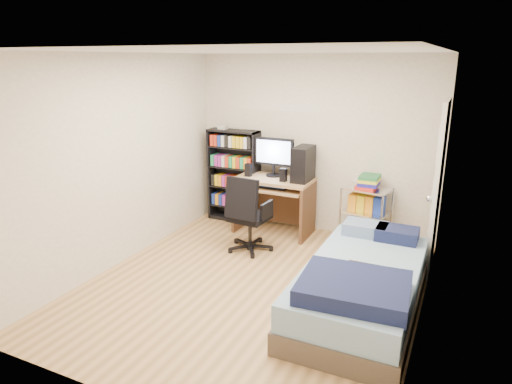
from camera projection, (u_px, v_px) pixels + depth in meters
The scene contains 7 objects.
room at pixel (253, 177), 4.73m from camera, with size 3.58×4.08×2.58m.
media_shelf at pixel (234, 175), 6.96m from camera, with size 0.79×0.26×1.47m.
computer_desk at pixel (282, 183), 6.46m from camera, with size 1.08×0.62×1.36m.
office_chair at pixel (248, 227), 5.92m from camera, with size 0.65×0.65×1.02m.
wire_cart at pixel (367, 199), 6.09m from camera, with size 0.66×0.52×0.96m.
bed at pixel (361, 286), 4.50m from camera, with size 1.08×2.16×0.62m.
door at pixel (438, 187), 5.26m from camera, with size 0.12×0.80×2.00m.
Camera 1 is at (1.98, -4.13, 2.43)m, focal length 32.00 mm.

